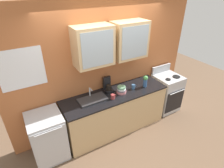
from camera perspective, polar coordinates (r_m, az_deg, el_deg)
The scene contains 11 objects.
ground_plane at distance 4.24m, azimuth 1.01°, elevation -13.46°, with size 10.00×10.00×0.00m, color brown.
back_wall_unit at distance 3.64m, azimuth -1.47°, elevation 6.78°, with size 4.04×0.48×2.66m.
counter at distance 3.93m, azimuth 1.07°, elevation -8.59°, with size 2.20×0.66×0.92m.
stove_range at distance 4.73m, azimuth 16.53°, elevation -2.57°, with size 0.59×0.63×1.10m.
sink_faucet at distance 3.49m, azimuth -6.10°, elevation -4.73°, with size 0.54×0.30×0.22m.
bowl_stack at distance 3.67m, azimuth 2.95°, elevation -1.83°, with size 0.20×0.20×0.14m.
vase at distance 3.90m, azimuth 10.36°, elevation 1.02°, with size 0.10×0.10×0.26m.
cup_near_sink at distance 3.49m, azimuth 0.27°, elevation -3.95°, with size 0.11×0.08×0.10m.
cup_near_bowls at distance 3.82m, azimuth 6.66°, elevation -0.82°, with size 0.11×0.07×0.10m.
dishwasher at distance 3.59m, azimuth -19.39°, elevation -15.29°, with size 0.58×0.64×0.92m.
coffee_maker at distance 3.73m, azimuth -1.34°, elevation -0.47°, with size 0.17×0.20×0.29m.
Camera 1 is at (-1.62, -2.62, 2.90)m, focal length 29.26 mm.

